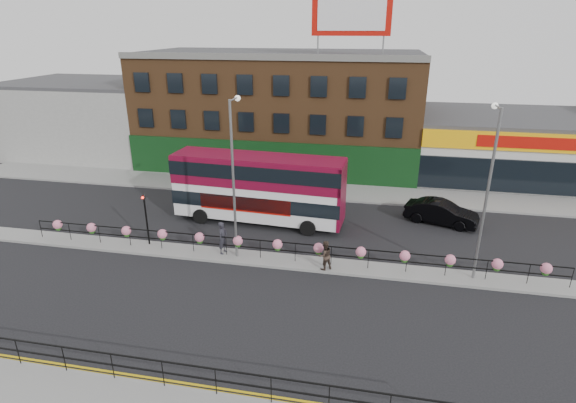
% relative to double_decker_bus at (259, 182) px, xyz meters
% --- Properties ---
extents(ground, '(120.00, 120.00, 0.00)m').
position_rel_double_decker_bus_xyz_m(ground, '(2.41, -5.24, -2.82)').
color(ground, black).
rests_on(ground, ground).
extents(north_pavement, '(60.00, 4.00, 0.15)m').
position_rel_double_decker_bus_xyz_m(north_pavement, '(2.41, 6.76, -2.74)').
color(north_pavement, gray).
rests_on(north_pavement, ground).
extents(median, '(60.00, 1.60, 0.15)m').
position_rel_double_decker_bus_xyz_m(median, '(2.41, -5.24, -2.74)').
color(median, gray).
rests_on(median, ground).
extents(yellow_line_inner, '(60.00, 0.10, 0.01)m').
position_rel_double_decker_bus_xyz_m(yellow_line_inner, '(2.41, -14.94, -2.81)').
color(yellow_line_inner, gold).
rests_on(yellow_line_inner, ground).
extents(yellow_line_outer, '(60.00, 0.10, 0.01)m').
position_rel_double_decker_bus_xyz_m(yellow_line_outer, '(2.41, -15.12, -2.81)').
color(yellow_line_outer, gold).
rests_on(yellow_line_outer, ground).
extents(brick_building, '(25.00, 12.21, 10.30)m').
position_rel_double_decker_bus_xyz_m(brick_building, '(-1.59, 14.72, 2.31)').
color(brick_building, brown).
rests_on(brick_building, ground).
extents(supermarket, '(15.00, 12.25, 5.30)m').
position_rel_double_decker_bus_xyz_m(supermarket, '(18.41, 14.66, -0.17)').
color(supermarket, silver).
rests_on(supermarket, ground).
extents(warehouse_west, '(15.50, 12.00, 7.30)m').
position_rel_double_decker_bus_xyz_m(warehouse_west, '(-21.84, 14.76, 0.83)').
color(warehouse_west, '#9A9A96').
rests_on(warehouse_west, ground).
extents(billboard, '(6.00, 0.29, 4.40)m').
position_rel_double_decker_bus_xyz_m(billboard, '(4.91, 9.74, 10.36)').
color(billboard, '#B60F07').
rests_on(billboard, brick_building).
extents(median_railing, '(30.04, 0.56, 1.23)m').
position_rel_double_decker_bus_xyz_m(median_railing, '(2.41, -5.24, -1.77)').
color(median_railing, black).
rests_on(median_railing, median).
extents(south_railing, '(20.04, 0.05, 1.12)m').
position_rel_double_decker_bus_xyz_m(south_railing, '(0.41, -15.34, -1.86)').
color(south_railing, black).
rests_on(south_railing, south_pavement).
extents(double_decker_bus, '(11.49, 3.40, 4.59)m').
position_rel_double_decker_bus_xyz_m(double_decker_bus, '(0.00, 0.00, 0.00)').
color(double_decker_bus, white).
rests_on(double_decker_bus, ground).
extents(car, '(4.39, 5.67, 1.55)m').
position_rel_double_decker_bus_xyz_m(car, '(11.99, 2.09, -2.04)').
color(car, black).
rests_on(car, ground).
extents(pedestrian_a, '(0.89, 0.75, 1.92)m').
position_rel_double_decker_bus_xyz_m(pedestrian_a, '(-0.84, -5.05, -1.71)').
color(pedestrian_a, '#23232A').
rests_on(pedestrian_a, median).
extents(pedestrian_b, '(1.38, 1.37, 1.65)m').
position_rel_double_decker_bus_xyz_m(pedestrian_b, '(5.11, -5.79, -1.84)').
color(pedestrian_b, '#3A2C24').
rests_on(pedestrian_b, median).
extents(lamp_column_west, '(0.32, 1.55, 8.84)m').
position_rel_double_decker_bus_xyz_m(lamp_column_west, '(0.02, -5.04, 2.57)').
color(lamp_column_west, slate).
rests_on(lamp_column_west, median).
extents(lamp_column_east, '(0.32, 1.55, 8.83)m').
position_rel_double_decker_bus_xyz_m(lamp_column_east, '(12.82, -4.95, 2.57)').
color(lamp_column_east, slate).
rests_on(lamp_column_east, median).
extents(traffic_light_median, '(0.15, 0.28, 3.65)m').
position_rel_double_decker_bus_xyz_m(traffic_light_median, '(-5.59, -4.85, -0.35)').
color(traffic_light_median, black).
rests_on(traffic_light_median, median).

